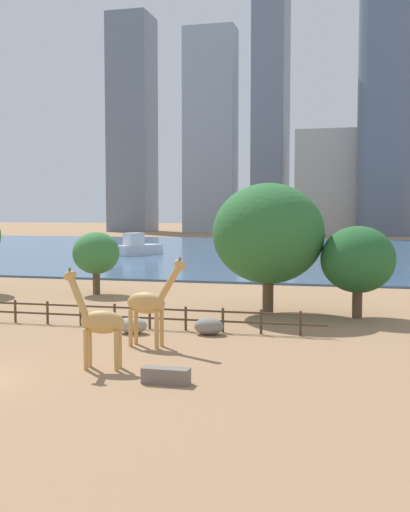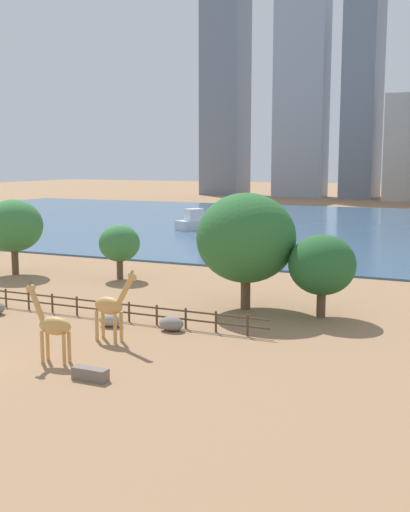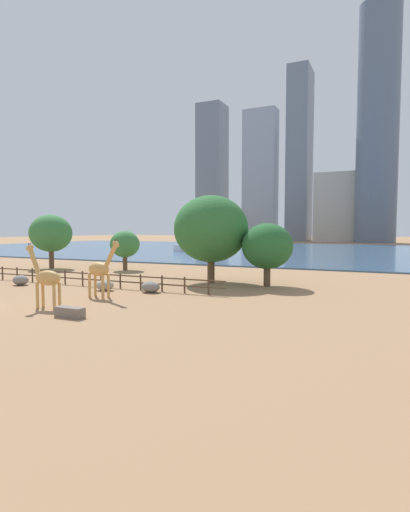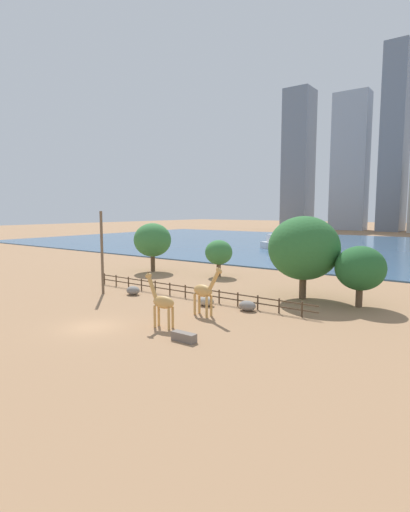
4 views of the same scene
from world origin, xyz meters
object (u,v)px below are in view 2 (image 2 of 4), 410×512
Objects in this scene: boat_sailboat at (198,222)px; giraffe_companion at (111,306)px; giraffe_tall at (52,325)px; tree_right_tall at (14,226)px; boulder_near_fence at (171,324)px; tree_left_large at (119,244)px; tree_center_broad at (246,238)px; feeding_trough at (90,374)px; tree_left_small at (322,265)px; boulder_small at (111,320)px.

giraffe_companion is at bearing -131.15° from boat_sailboat.
tree_right_tall is at bearing -51.56° from giraffe_tall.
boulder_near_fence is 0.23× the size of tree_right_tall.
boulder_near_fence is 18.49m from tree_left_large.
tree_center_broad reaches higher than boulder_near_fence.
tree_center_broad is (14.28, -6.17, 1.88)m from tree_left_large.
tree_left_large is at bearing 156.63° from tree_center_broad.
tree_left_large is 10.30m from tree_right_tall.
feeding_trough is at bearing -130.79° from boat_sailboat.
boulder_near_fence is at bearing -114.67° from giraffe_tall.
tree_left_small is at bearing -129.87° from giraffe_tall.
boulder_small is 0.21× the size of boat_sailboat.
feeding_trough is (0.71, -9.57, -0.14)m from boulder_near_fence.
boulder_near_fence is 0.33× the size of tree_left_large.
feeding_trough is at bearing -85.76° from boulder_near_fence.
tree_right_tall is at bearing 170.31° from tree_center_broad.
tree_left_small reaches higher than feeding_trough.
feeding_trough is at bearing -62.28° from boulder_small.
giraffe_tall is 18.41m from tree_left_small.
giraffe_companion is 14.43m from tree_left_small.
feeding_trough is (4.68, -8.90, -0.13)m from boulder_small.
giraffe_companion is at bearing -58.99° from tree_left_large.
feeding_trough is at bearing -94.31° from tree_center_broad.
giraffe_tall is 8.62m from boulder_near_fence.
giraffe_companion reaches higher than boulder_near_fence.
feeding_trough is at bearing -60.64° from tree_left_large.
tree_left_small is at bearing 34.91° from boulder_small.
tree_left_small is 0.74× the size of boat_sailboat.
tree_left_small reaches higher than boulder_near_fence.
tree_left_large reaches higher than giraffe_tall.
boat_sailboat is at bearing 118.01° from giraffe_companion.
giraffe_companion is 59.72m from boat_sailboat.
boulder_near_fence is (2.02, 3.55, -1.65)m from giraffe_companion.
boat_sailboat is at bearing 113.93° from boulder_near_fence.
tree_right_tall reaches higher than feeding_trough.
tree_center_broad is (4.01, 10.91, 2.94)m from giraffe_companion.
tree_center_broad reaches higher than giraffe_tall.
tree_left_small is (19.71, -6.26, 0.36)m from tree_left_large.
tree_center_broad is (5.96, 8.04, 4.60)m from boulder_small.
tree_right_tall is (-24.30, 4.15, -0.56)m from tree_center_broad.
giraffe_companion is 0.59× the size of boat_sailboat.
tree_left_large is at bearing -72.59° from giraffe_tall.
boulder_small is 22.39m from tree_right_tall.
tree_right_tall is (-19.69, 19.59, 2.52)m from giraffe_tall.
tree_right_tall is 40.91m from boat_sailboat.
boat_sailboat reaches higher than boulder_small.
tree_center_broad is at bearing 179.04° from tree_left_small.
giraffe_tall is 0.51× the size of tree_center_broad.
boulder_small is 0.23× the size of tree_right_tall.
tree_left_large is 0.87× the size of tree_left_small.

